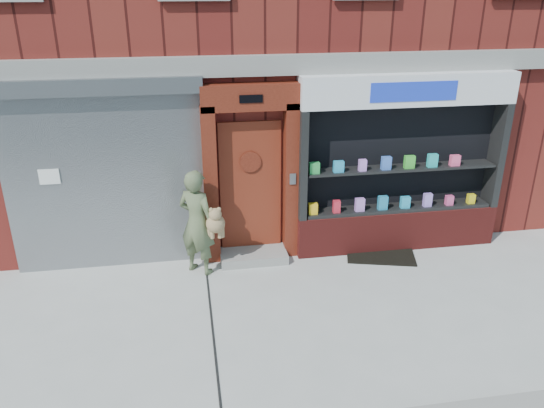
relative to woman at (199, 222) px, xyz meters
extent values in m
plane|color=#9E9E99|center=(1.63, -1.48, -0.86)|extent=(80.00, 80.00, 0.00)
cube|color=gray|center=(1.63, 0.44, 2.29)|extent=(12.00, 0.16, 0.30)
cube|color=gray|center=(-1.37, 0.46, 0.54)|extent=(3.00, 0.10, 2.80)
cube|color=slate|center=(-1.37, 0.40, 2.06)|extent=(3.10, 0.30, 0.24)
cube|color=white|center=(-2.17, 0.40, 0.74)|extent=(0.30, 0.01, 0.24)
cube|color=#4A160C|center=(0.23, 0.38, 0.44)|extent=(0.22, 0.28, 2.60)
cube|color=#4A160C|center=(1.53, 0.38, 0.44)|extent=(0.22, 0.28, 2.60)
cube|color=#4A160C|center=(0.88, 0.38, 1.84)|extent=(1.50, 0.28, 0.40)
cube|color=black|center=(0.88, 0.23, 1.84)|extent=(0.35, 0.01, 0.12)
cube|color=maroon|center=(0.88, 0.49, 0.34)|extent=(1.00, 0.06, 2.20)
cylinder|color=black|center=(0.88, 0.45, 0.79)|extent=(0.28, 0.02, 0.28)
cylinder|color=#4A160C|center=(0.88, 0.44, 0.79)|extent=(0.34, 0.02, 0.34)
cube|color=gray|center=(0.88, 0.22, -0.78)|extent=(1.10, 0.55, 0.15)
cube|color=slate|center=(1.53, 0.23, 0.54)|extent=(0.10, 0.02, 0.18)
cube|color=maroon|center=(3.38, 0.32, -0.51)|extent=(3.50, 0.40, 0.70)
cube|color=black|center=(1.69, 0.32, 0.74)|extent=(0.12, 0.40, 1.80)
cube|color=black|center=(5.07, 0.32, 0.74)|extent=(0.12, 0.40, 1.80)
cube|color=black|center=(3.38, 0.51, 0.74)|extent=(3.30, 0.03, 1.80)
cube|color=black|center=(3.38, 0.32, -0.13)|extent=(3.20, 0.36, 0.06)
cube|color=black|center=(3.38, 0.32, 0.59)|extent=(3.20, 0.36, 0.04)
cube|color=white|center=(3.38, 0.32, 1.89)|extent=(3.50, 0.40, 0.50)
cube|color=#1832B9|center=(3.38, 0.12, 1.89)|extent=(1.40, 0.01, 0.30)
cube|color=yellow|center=(1.88, 0.24, 0.00)|extent=(0.14, 0.09, 0.19)
cube|color=red|center=(2.28, 0.24, 0.01)|extent=(0.11, 0.09, 0.21)
cube|color=#B879DA|center=(2.68, 0.24, 0.01)|extent=(0.15, 0.09, 0.22)
cube|color=teal|center=(3.08, 0.24, 0.02)|extent=(0.16, 0.09, 0.24)
cube|color=#279DC5|center=(3.48, 0.24, 0.00)|extent=(0.15, 0.09, 0.20)
cube|color=#A17CDF|center=(3.88, 0.24, 0.02)|extent=(0.13, 0.09, 0.23)
cube|color=#DA4883|center=(4.28, 0.24, -0.02)|extent=(0.12, 0.09, 0.16)
cube|color=yellow|center=(4.68, 0.24, -0.02)|extent=(0.12, 0.09, 0.17)
cube|color=green|center=(1.88, 0.24, 0.70)|extent=(0.16, 0.09, 0.18)
cube|color=#289ACA|center=(2.28, 0.24, 0.70)|extent=(0.16, 0.09, 0.18)
cube|color=#CD87F3|center=(2.68, 0.24, 0.70)|extent=(0.12, 0.09, 0.19)
cube|color=#3E6ED4|center=(3.08, 0.24, 0.72)|extent=(0.15, 0.09, 0.21)
cube|color=green|center=(3.48, 0.24, 0.72)|extent=(0.17, 0.09, 0.21)
cube|color=#24B2B4|center=(3.88, 0.24, 0.72)|extent=(0.16, 0.09, 0.22)
cube|color=#FC5484|center=(4.28, 0.24, 0.70)|extent=(0.16, 0.09, 0.18)
imported|color=#535F3F|center=(-0.02, 0.01, 0.00)|extent=(0.75, 0.70, 1.71)
sphere|color=olive|center=(0.26, -0.12, 0.02)|extent=(0.29, 0.29, 0.29)
sphere|color=olive|center=(0.26, -0.16, 0.19)|extent=(0.20, 0.20, 0.20)
sphere|color=olive|center=(0.20, -0.16, 0.27)|extent=(0.07, 0.07, 0.07)
sphere|color=olive|center=(0.31, -0.16, 0.27)|extent=(0.07, 0.07, 0.07)
cylinder|color=olive|center=(0.16, -0.12, -0.13)|extent=(0.07, 0.07, 0.18)
cylinder|color=olive|center=(0.35, -0.12, -0.13)|extent=(0.07, 0.07, 0.18)
cylinder|color=olive|center=(0.20, -0.14, -0.13)|extent=(0.07, 0.07, 0.18)
cylinder|color=olive|center=(0.31, -0.14, -0.13)|extent=(0.07, 0.07, 0.18)
cube|color=black|center=(3.04, 0.07, -0.85)|extent=(1.29, 1.06, 0.03)
camera|label=1|loc=(-0.11, -7.53, 3.44)|focal=35.00mm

